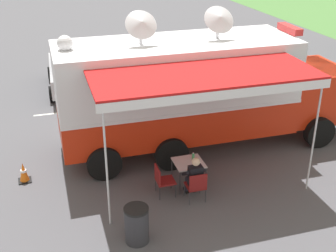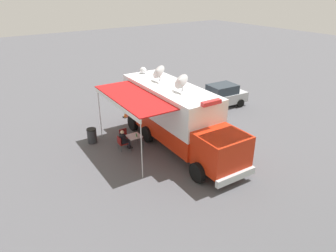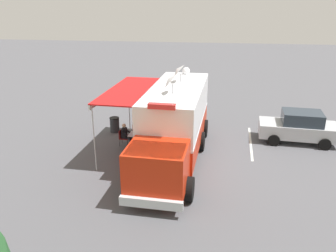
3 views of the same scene
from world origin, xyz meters
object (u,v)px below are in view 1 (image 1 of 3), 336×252
Objects in this scene: command_truck at (200,89)px; water_bottle at (193,157)px; folding_chair_at_table at (196,185)px; trash_bin at (137,224)px; car_behind_truck at (71,69)px; seated_responder at (194,176)px; traffic_cone at (24,172)px; folding_chair_beside_table at (162,179)px; folding_table at (189,164)px.

water_bottle is at bearing -26.04° from command_truck.
trash_bin is (1.02, -1.88, -0.06)m from folding_chair_at_table.
car_behind_truck is (-8.72, -2.14, 0.05)m from water_bottle.
seated_responder is at bearing -24.46° from command_truck.
folding_chair_beside_table is at bearing 61.16° from traffic_cone.
folding_table is at bearing 68.70° from traffic_cone.
seated_responder reaches higher than folding_chair_beside_table.
folding_chair_beside_table is (0.23, -0.85, -0.16)m from folding_table.
water_bottle is 0.97m from folding_chair_at_table.
traffic_cone is (-1.69, -4.33, -0.39)m from folding_table.
seated_responder is 2.16× the size of traffic_cone.
seated_responder is at bearing 177.56° from folding_chair_at_table.
traffic_cone is at bearing -111.30° from folding_table.
seated_responder is at bearing 63.44° from folding_chair_beside_table.
folding_table is at bearing 105.03° from folding_chair_beside_table.
folding_chair_at_table is 1.00× the size of folding_chair_beside_table.
command_truck is at bearing 141.62° from trash_bin.
command_truck is 3.32m from seated_responder.
trash_bin is 0.21× the size of car_behind_truck.
car_behind_truck is (-8.80, -1.98, 0.21)m from folding_table.
folding_table is 9.02m from car_behind_truck.
command_truck is at bearing 139.75° from folding_chair_beside_table.
water_bottle is 1.10m from folding_chair_beside_table.
trash_bin reaches higher than folding_chair_at_table.
car_behind_truck is (-10.62, -0.00, 0.42)m from trash_bin.
command_truck is 2.78m from folding_table.
folding_chair_beside_table is 0.20× the size of car_behind_truck.
folding_chair_at_table is 0.20× the size of car_behind_truck.
folding_chair_beside_table is at bearing 7.12° from car_behind_truck.
seated_responder reaches higher than water_bottle.
water_bottle is 0.26× the size of folding_chair_at_table.
command_truck is 7.42m from car_behind_truck.
folding_table is at bearing -28.56° from command_truck.
seated_responder reaches higher than traffic_cone.
seated_responder is at bearing -7.82° from folding_table.
folding_chair_at_table is 0.23m from seated_responder.
seated_responder reaches higher than folding_table.
water_bottle is at bearing 160.55° from seated_responder.
command_truck reaches higher than seated_responder.
water_bottle is 8.98m from car_behind_truck.
folding_chair_at_table is at bearing -2.44° from seated_responder.
command_truck reaches higher than car_behind_truck.
folding_chair_beside_table is 1.95m from trash_bin.
seated_responder is (-0.19, 0.01, 0.14)m from folding_chair_at_table.
folding_chair_beside_table reaches higher than traffic_cone.
trash_bin is (1.82, -1.98, -0.22)m from folding_table.
folding_chair_at_table is 0.70× the size of seated_responder.
command_truck reaches higher than folding_table.
seated_responder is (0.38, 0.77, 0.14)m from folding_chair_beside_table.
folding_table is 0.89m from folding_chair_beside_table.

